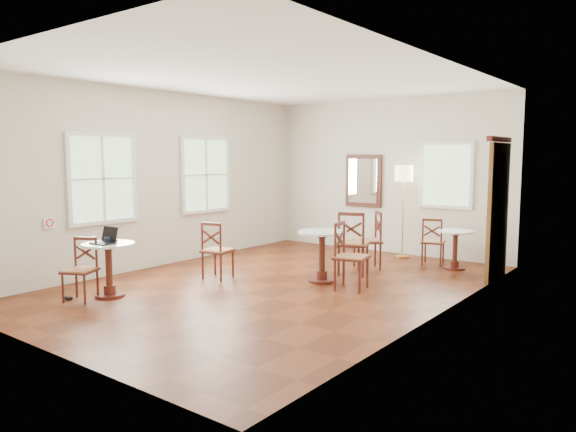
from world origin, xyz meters
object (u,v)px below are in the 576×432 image
object	(u,v)px
cafe_table_near	(109,264)
chair_back_b	(369,240)
chair_near_b	(81,269)
laptop	(106,239)
floor_lamp	(404,179)
power_adapter	(68,298)
chair_near_a	(217,250)
water_glass	(93,240)
mouse	(115,241)
cafe_table_mid	(322,251)
chair_mid_b	(350,256)
chair_mid_a	(353,243)
navy_mug	(107,241)
cafe_table_back	(455,245)
chair_back_a	(433,242)

from	to	relation	value
cafe_table_near	chair_back_b	size ratio (longest dim) A/B	0.76
chair_near_b	laptop	world-z (taller)	laptop
floor_lamp	power_adapter	size ratio (longest dim) A/B	16.50
cafe_table_near	floor_lamp	world-z (taller)	floor_lamp
chair_near_a	water_glass	xyz separation A→B (m)	(-0.46, -1.84, 0.34)
chair_near_a	mouse	size ratio (longest dim) A/B	8.43
cafe_table_mid	chair_mid_b	xyz separation A→B (m)	(0.57, -0.15, -0.00)
chair_mid_a	cafe_table_mid	bearing A→B (deg)	61.57
navy_mug	water_glass	world-z (taller)	water_glass
mouse	chair_mid_b	bearing A→B (deg)	61.31
cafe_table_mid	cafe_table_back	xyz separation A→B (m)	(1.26, 2.13, -0.07)
cafe_table_mid	chair_back_b	xyz separation A→B (m)	(0.08, 1.31, 0.00)
laptop	power_adapter	world-z (taller)	laptop
chair_near_a	floor_lamp	world-z (taller)	floor_lamp
laptop	power_adapter	size ratio (longest dim) A/B	2.95
cafe_table_back	power_adapter	world-z (taller)	cafe_table_back
chair_near_b	laptop	distance (m)	0.50
cafe_table_back	laptop	distance (m)	5.57
chair_back_a	cafe_table_back	bearing A→B (deg)	151.06
chair_near_a	floor_lamp	size ratio (longest dim) A/B	0.52
chair_mid_b	power_adapter	distance (m)	3.87
chair_mid_b	chair_back_b	size ratio (longest dim) A/B	0.99
floor_lamp	mouse	world-z (taller)	floor_lamp
chair_near_a	water_glass	distance (m)	1.93
chair_mid_a	floor_lamp	bearing A→B (deg)	-108.29
mouse	water_glass	size ratio (longest dim) A/B	1.02
cafe_table_near	chair_mid_a	size ratio (longest dim) A/B	0.72
mouse	navy_mug	size ratio (longest dim) A/B	0.97
cafe_table_near	cafe_table_back	size ratio (longest dim) A/B	1.12
chair_near_b	navy_mug	xyz separation A→B (m)	(0.19, 0.29, 0.37)
chair_near_b	chair_mid_b	bearing A→B (deg)	20.07
chair_near_b	floor_lamp	size ratio (longest dim) A/B	0.48
floor_lamp	water_glass	distance (m)	5.61
chair_mid_a	laptop	distance (m)	3.75
navy_mug	floor_lamp	bearing A→B (deg)	69.95
floor_lamp	mouse	xyz separation A→B (m)	(-1.89, -4.94, -0.71)
chair_mid_a	chair_mid_b	xyz separation A→B (m)	(0.46, -0.86, -0.03)
mouse	water_glass	world-z (taller)	water_glass
cafe_table_back	laptop	xyz separation A→B (m)	(-3.08, -4.63, 0.38)
chair_mid_b	cafe_table_mid	bearing A→B (deg)	63.78
cafe_table_mid	power_adapter	xyz separation A→B (m)	(-2.10, -2.90, -0.46)
cafe_table_near	cafe_table_back	world-z (taller)	cafe_table_near
chair_back_a	laptop	world-z (taller)	laptop
floor_lamp	chair_near_b	bearing A→B (deg)	-110.80
cafe_table_back	power_adapter	size ratio (longest dim) A/B	6.27
chair_mid_a	chair_back_b	xyz separation A→B (m)	(-0.04, 0.60, -0.03)
chair_mid_a	cafe_table_near	bearing A→B (deg)	39.69
chair_back_b	cafe_table_mid	bearing A→B (deg)	-44.89
power_adapter	floor_lamp	bearing A→B (deg)	68.21
chair_mid_a	laptop	xyz separation A→B (m)	(-1.93, -3.21, 0.28)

